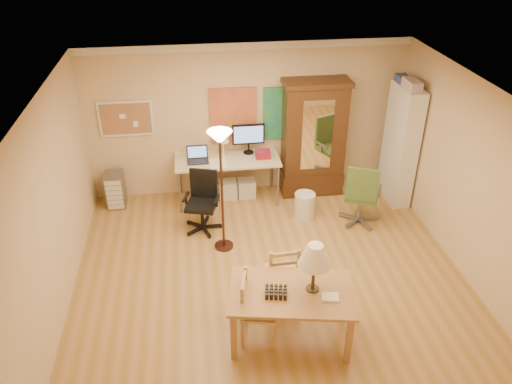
{
  "coord_description": "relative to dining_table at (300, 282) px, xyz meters",
  "views": [
    {
      "loc": [
        -0.95,
        -5.55,
        4.68
      ],
      "look_at": [
        -0.15,
        0.3,
        1.19
      ],
      "focal_mm": 35.0,
      "sensor_mm": 36.0,
      "label": 1
    }
  ],
  "objects": [
    {
      "name": "floor",
      "position": [
        -0.15,
        1.23,
        -0.86
      ],
      "size": [
        5.5,
        5.5,
        0.0
      ],
      "primitive_type": "plane",
      "color": "olive",
      "rests_on": "ground"
    },
    {
      "name": "crown_molding",
      "position": [
        -0.15,
        3.69,
        1.78
      ],
      "size": [
        5.5,
        0.08,
        0.12
      ],
      "primitive_type": "cube",
      "color": "white",
      "rests_on": "floor"
    },
    {
      "name": "corkboard",
      "position": [
        -2.2,
        3.7,
        0.64
      ],
      "size": [
        0.9,
        0.04,
        0.62
      ],
      "primitive_type": "cube",
      "color": "#A6714E",
      "rests_on": "floor"
    },
    {
      "name": "art_panel_left",
      "position": [
        -0.4,
        3.7,
        0.59
      ],
      "size": [
        0.8,
        0.04,
        1.0
      ],
      "primitive_type": "cube",
      "color": "gold",
      "rests_on": "floor"
    },
    {
      "name": "art_panel_right",
      "position": [
        0.5,
        3.7,
        0.59
      ],
      "size": [
        0.75,
        0.04,
        0.95
      ],
      "primitive_type": "cube",
      "color": "teal",
      "rests_on": "floor"
    },
    {
      "name": "dining_table",
      "position": [
        0.0,
        0.0,
        0.0
      ],
      "size": [
        1.59,
        1.12,
        1.36
      ],
      "color": "brown",
      "rests_on": "floor"
    },
    {
      "name": "ladder_chair_back",
      "position": [
        -0.08,
        0.69,
        -0.45
      ],
      "size": [
        0.43,
        0.41,
        0.89
      ],
      "color": "tan",
      "rests_on": "floor"
    },
    {
      "name": "ladder_chair_left",
      "position": [
        -0.5,
        0.05,
        -0.43
      ],
      "size": [
        0.5,
        0.51,
        0.93
      ],
      "color": "tan",
      "rests_on": "floor"
    },
    {
      "name": "torchiere_lamp",
      "position": [
        -0.75,
        1.95,
        0.7
      ],
      "size": [
        0.35,
        0.35,
        1.94
      ],
      "color": "#3A1E17",
      "rests_on": "floor"
    },
    {
      "name": "computer_desk",
      "position": [
        -0.52,
        3.39,
        -0.37
      ],
      "size": [
        1.79,
        0.78,
        1.35
      ],
      "color": "#C8BA92",
      "rests_on": "floor"
    },
    {
      "name": "office_chair_black",
      "position": [
        -1.04,
        2.5,
        -0.6
      ],
      "size": [
        0.61,
        0.61,
        1.0
      ],
      "color": "black",
      "rests_on": "floor"
    },
    {
      "name": "office_chair_green",
      "position": [
        1.53,
        2.3,
        -0.57
      ],
      "size": [
        0.69,
        0.69,
        1.11
      ],
      "color": "slate",
      "rests_on": "floor"
    },
    {
      "name": "drawer_cart",
      "position": [
        -2.51,
        3.42,
        -0.55
      ],
      "size": [
        0.31,
        0.38,
        0.63
      ],
      "color": "slate",
      "rests_on": "floor"
    },
    {
      "name": "armoire",
      "position": [
        0.98,
        3.47,
        0.05
      ],
      "size": [
        1.14,
        0.54,
        2.09
      ],
      "color": "#3B1910",
      "rests_on": "floor"
    },
    {
      "name": "bookshelf",
      "position": [
        2.4,
        3.03,
        0.17
      ],
      "size": [
        0.31,
        0.83,
        2.07
      ],
      "color": "white",
      "rests_on": "floor"
    },
    {
      "name": "wastebin",
      "position": [
        0.67,
        2.62,
        -0.65
      ],
      "size": [
        0.35,
        0.35,
        0.44
      ],
      "primitive_type": "cylinder",
      "color": "silver",
      "rests_on": "floor"
    }
  ]
}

